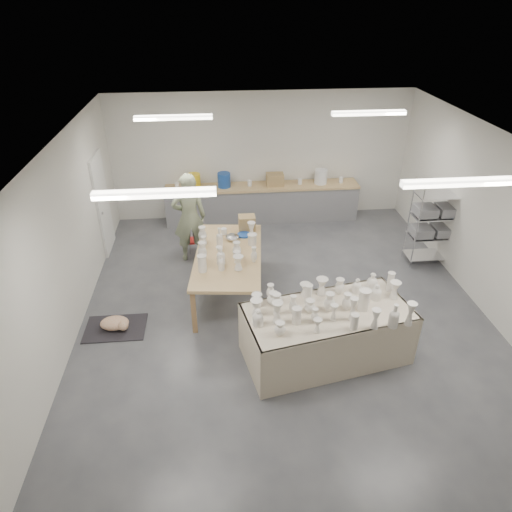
{
  "coord_description": "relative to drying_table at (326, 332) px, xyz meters",
  "views": [
    {
      "loc": [
        -1.11,
        -6.4,
        4.97
      ],
      "look_at": [
        -0.48,
        0.18,
        1.05
      ],
      "focal_mm": 32.0,
      "sensor_mm": 36.0,
      "label": 1
    }
  ],
  "objects": [
    {
      "name": "room",
      "position": [
        -0.56,
        1.27,
        1.59
      ],
      "size": [
        8.0,
        8.02,
        3.0
      ],
      "color": "#424449",
      "rests_on": "ground"
    },
    {
      "name": "back_counter",
      "position": [
        -0.47,
        4.86,
        0.02
      ],
      "size": [
        4.6,
        0.6,
        1.24
      ],
      "color": "tan",
      "rests_on": "ground"
    },
    {
      "name": "wire_shelf",
      "position": [
        2.74,
        2.58,
        0.45
      ],
      "size": [
        0.88,
        0.48,
        1.8
      ],
      "color": "silver",
      "rests_on": "ground"
    },
    {
      "name": "drying_table",
      "position": [
        0.0,
        0.0,
        0.0
      ],
      "size": [
        2.63,
        1.63,
        1.24
      ],
      "rotation": [
        0.0,
        0.0,
        0.2
      ],
      "color": "olive",
      "rests_on": "ground"
    },
    {
      "name": "work_table",
      "position": [
        -1.38,
        1.86,
        0.41
      ],
      "size": [
        1.39,
        2.42,
        1.23
      ],
      "rotation": [
        0.0,
        0.0,
        -0.1
      ],
      "color": "tan",
      "rests_on": "ground"
    },
    {
      "name": "rug",
      "position": [
        -3.36,
        0.96,
        -0.46
      ],
      "size": [
        1.0,
        0.7,
        0.02
      ],
      "primitive_type": "cube",
      "color": "black",
      "rests_on": "ground"
    },
    {
      "name": "cat",
      "position": [
        -3.33,
        0.94,
        -0.34
      ],
      "size": [
        0.51,
        0.39,
        0.2
      ],
      "rotation": [
        0.0,
        0.0,
        -0.13
      ],
      "color": "white",
      "rests_on": "rug"
    },
    {
      "name": "potter",
      "position": [
        -2.12,
        3.18,
        0.48
      ],
      "size": [
        0.74,
        0.54,
        1.89
      ],
      "primitive_type": "imported",
      "rotation": [
        0.0,
        0.0,
        3.28
      ],
      "color": "#95A17C",
      "rests_on": "ground"
    },
    {
      "name": "red_stool",
      "position": [
        -2.12,
        3.45,
        -0.22
      ],
      "size": [
        0.31,
        0.31,
        0.28
      ],
      "rotation": [
        0.0,
        0.0,
        0.04
      ],
      "color": "#AC1918",
      "rests_on": "ground"
    }
  ]
}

